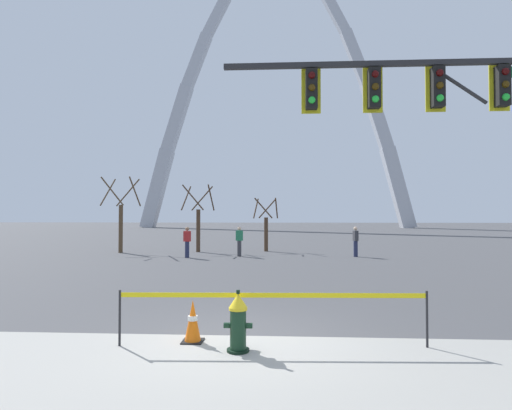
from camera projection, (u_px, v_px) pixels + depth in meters
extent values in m
plane|color=#474749|center=(239.00, 339.00, 7.38)|extent=(240.00, 240.00, 0.00)
cylinder|color=black|center=(238.00, 350.00, 6.67)|extent=(0.36, 0.36, 0.05)
cylinder|color=#14331E|center=(238.00, 329.00, 6.68)|extent=(0.26, 0.26, 0.62)
cylinder|color=gold|center=(238.00, 309.00, 6.69)|extent=(0.30, 0.30, 0.04)
cone|color=gold|center=(238.00, 301.00, 6.69)|extent=(0.30, 0.30, 0.22)
cylinder|color=black|center=(238.00, 292.00, 6.70)|extent=(0.06, 0.06, 0.06)
cylinder|color=#14331E|center=(227.00, 325.00, 6.69)|extent=(0.10, 0.09, 0.09)
cylinder|color=#14331E|center=(249.00, 326.00, 6.67)|extent=(0.10, 0.09, 0.09)
cylinder|color=#14331E|center=(239.00, 328.00, 6.88)|extent=(0.13, 0.14, 0.13)
cylinder|color=black|center=(240.00, 327.00, 6.96)|extent=(0.15, 0.03, 0.15)
cylinder|color=#232326|center=(120.00, 318.00, 6.97)|extent=(0.04, 0.04, 0.94)
cylinder|color=#232326|center=(427.00, 319.00, 6.89)|extent=(0.04, 0.04, 0.94)
cube|color=yellow|center=(272.00, 295.00, 6.94)|extent=(5.11, 0.22, 0.08)
cube|color=black|center=(193.00, 341.00, 7.19)|extent=(0.36, 0.36, 0.03)
cone|color=orange|center=(193.00, 320.00, 7.19)|extent=(0.28, 0.28, 0.70)
cylinder|color=white|center=(193.00, 318.00, 7.20)|extent=(0.17, 0.17, 0.08)
cube|color=#232326|center=(392.00, 64.00, 9.36)|extent=(7.60, 0.12, 0.12)
cylinder|color=#232326|center=(462.00, 87.00, 9.26)|extent=(1.11, 0.08, 0.81)
cube|color=black|center=(502.00, 86.00, 9.21)|extent=(0.26, 0.24, 0.90)
cube|color=gold|center=(499.00, 88.00, 9.35)|extent=(0.44, 0.03, 1.04)
sphere|color=#360606|center=(505.00, 71.00, 9.09)|extent=(0.16, 0.16, 0.16)
sphere|color=#392706|center=(506.00, 84.00, 9.08)|extent=(0.16, 0.16, 0.16)
sphere|color=green|center=(506.00, 97.00, 9.07)|extent=(0.16, 0.16, 0.16)
cube|color=black|center=(438.00, 87.00, 9.29)|extent=(0.26, 0.24, 0.90)
cube|color=gold|center=(435.00, 89.00, 9.43)|extent=(0.44, 0.03, 1.04)
sphere|color=#360606|center=(440.00, 73.00, 9.17)|extent=(0.16, 0.16, 0.16)
sphere|color=#392706|center=(440.00, 85.00, 9.16)|extent=(0.16, 0.16, 0.16)
sphere|color=green|center=(440.00, 98.00, 9.15)|extent=(0.16, 0.16, 0.16)
cube|color=black|center=(374.00, 88.00, 9.37)|extent=(0.26, 0.24, 0.90)
cube|color=gold|center=(373.00, 90.00, 9.51)|extent=(0.44, 0.03, 1.04)
sphere|color=#360606|center=(375.00, 74.00, 9.25)|extent=(0.16, 0.16, 0.16)
sphere|color=#392706|center=(375.00, 86.00, 9.24)|extent=(0.16, 0.16, 0.16)
sphere|color=green|center=(375.00, 99.00, 9.23)|extent=(0.16, 0.16, 0.16)
cube|color=black|center=(311.00, 89.00, 9.45)|extent=(0.26, 0.24, 0.90)
cube|color=gold|center=(311.00, 91.00, 9.59)|extent=(0.44, 0.03, 1.04)
sphere|color=#360606|center=(312.00, 75.00, 9.33)|extent=(0.16, 0.16, 0.16)
sphere|color=#392706|center=(312.00, 88.00, 9.32)|extent=(0.16, 0.16, 0.16)
sphere|color=green|center=(312.00, 100.00, 9.31)|extent=(0.16, 0.16, 0.16)
cube|color=#B2B5BC|center=(157.00, 189.00, 75.99)|extent=(5.86, 2.32, 14.70)
cube|color=#B2B5BC|center=(177.00, 119.00, 76.11)|extent=(5.64, 2.11, 12.41)
cube|color=#B2B5BC|center=(197.00, 61.00, 76.16)|extent=(5.41, 1.91, 10.13)
cube|color=#B2B5BC|center=(216.00, 17.00, 76.17)|extent=(5.15, 1.70, 7.88)
cube|color=#B2B5BC|center=(335.00, 13.00, 74.94)|extent=(5.15, 1.70, 7.88)
cube|color=#B2B5BC|center=(356.00, 58.00, 74.53)|extent=(5.41, 1.91, 10.13)
cube|color=#B2B5BC|center=(377.00, 116.00, 74.06)|extent=(5.64, 2.11, 12.41)
cube|color=#B2B5BC|center=(398.00, 188.00, 73.53)|extent=(5.86, 2.32, 14.70)
cylinder|color=brown|center=(121.00, 229.00, 24.49)|extent=(0.24, 0.24, 2.81)
cylinder|color=brown|center=(108.00, 192.00, 24.77)|extent=(0.38, 1.51, 1.68)
cylinder|color=brown|center=(135.00, 192.00, 24.41)|extent=(0.23, 1.52, 1.68)
cylinder|color=brown|center=(128.00, 193.00, 25.41)|extent=(1.52, 0.23, 1.68)
cylinder|color=brown|center=(112.00, 191.00, 23.71)|extent=(1.51, 0.41, 1.68)
cylinder|color=#473323|center=(198.00, 231.00, 24.99)|extent=(0.24, 0.24, 2.55)
cylinder|color=#473323|center=(186.00, 198.00, 25.24)|extent=(0.35, 1.38, 1.53)
cylinder|color=#473323|center=(211.00, 198.00, 24.92)|extent=(0.22, 1.39, 1.53)
cylinder|color=#473323|center=(202.00, 198.00, 25.82)|extent=(1.39, 0.22, 1.53)
cylinder|color=#473323|center=(193.00, 197.00, 24.28)|extent=(1.37, 0.38, 1.53)
cylinder|color=#473323|center=(266.00, 234.00, 25.48)|extent=(0.24, 0.24, 2.07)
cylinder|color=#473323|center=(256.00, 208.00, 25.69)|extent=(0.30, 1.13, 1.25)
cylinder|color=#473323|center=(276.00, 208.00, 25.42)|extent=(0.19, 1.14, 1.25)
cylinder|color=#473323|center=(267.00, 208.00, 26.16)|extent=(1.14, 0.19, 1.25)
cylinder|color=#473323|center=(263.00, 208.00, 24.91)|extent=(1.13, 0.32, 1.25)
cylinder|color=#232847|center=(356.00, 249.00, 22.09)|extent=(0.22, 0.22, 0.84)
cube|color=#333338|center=(356.00, 236.00, 22.11)|extent=(0.26, 0.37, 0.54)
sphere|color=beige|center=(356.00, 229.00, 22.12)|extent=(0.20, 0.20, 0.20)
cylinder|color=#38383D|center=(239.00, 248.00, 22.29)|extent=(0.22, 0.22, 0.84)
cube|color=#23754C|center=(239.00, 236.00, 22.31)|extent=(0.39, 0.36, 0.54)
sphere|color=beige|center=(239.00, 228.00, 22.32)|extent=(0.20, 0.20, 0.20)
cylinder|color=#232847|center=(187.00, 250.00, 21.56)|extent=(0.22, 0.22, 0.84)
cube|color=#B22323|center=(187.00, 236.00, 21.58)|extent=(0.38, 0.28, 0.54)
sphere|color=#936B4C|center=(187.00, 229.00, 21.59)|extent=(0.20, 0.20, 0.20)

